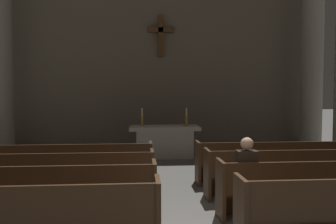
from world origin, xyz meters
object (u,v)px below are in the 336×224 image
pew_left_row_1 (2,221)px  altar (164,141)px  pew_left_row_4 (64,165)px  lone_worshipper (245,176)px  column_right_fourth (312,56)px  candlestick_left (142,120)px  pew_left_row_3 (51,177)px  candlestick_right (186,120)px  pew_right_row_4 (279,161)px  pew_left_row_2 (32,195)px  pew_right_row_3 (302,172)px  column_left_fourth (1,53)px  pew_right_row_2 (333,188)px

pew_left_row_1 → altar: altar is taller
pew_left_row_4 → lone_worshipper: bearing=-32.4°
altar → pew_left_row_1: bearing=-110.4°
column_right_fourth → candlestick_left: size_ratio=12.34×
pew_left_row_3 → pew_left_row_4: bearing=90.0°
altar → pew_left_row_4: bearing=-126.6°
altar → lone_worshipper: lone_worshipper is taller
candlestick_left → candlestick_right: bearing=0.0°
pew_right_row_4 → candlestick_left: 4.50m
pew_left_row_2 → pew_left_row_4: size_ratio=1.00×
pew_right_row_3 → column_right_fourth: 6.86m
pew_right_row_3 → pew_left_row_1: bearing=-155.9°
pew_right_row_4 → pew_right_row_3: bearing=-90.0°
pew_left_row_2 → pew_left_row_3: size_ratio=1.00×
pew_left_row_1 → candlestick_left: candlestick_left is taller
pew_left_row_1 → pew_left_row_2: same height
pew_left_row_4 → column_right_fourth: column_right_fourth is taller
pew_left_row_1 → column_left_fourth: bearing=111.8°
altar → candlestick_left: 0.96m
pew_right_row_2 → candlestick_left: size_ratio=6.70×
candlestick_left → candlestick_right: size_ratio=1.00×
pew_left_row_2 → altar: bearing=66.0°
candlestick_left → lone_worshipper: bearing=-72.9°
pew_left_row_3 → pew_right_row_4: bearing=12.6°
pew_left_row_1 → column_left_fourth: size_ratio=0.54×
pew_right_row_3 → pew_right_row_4: bearing=90.0°
pew_right_row_3 → column_right_fourth: column_right_fourth is taller
pew_left_row_1 → pew_right_row_4: 5.74m
altar → lone_worshipper: bearing=-80.1°
pew_left_row_1 → pew_right_row_2: size_ratio=1.00×
pew_right_row_4 → altar: (-2.38, 3.21, 0.06)m
pew_left_row_1 → pew_right_row_3: size_ratio=1.00×
column_right_fourth → altar: bearing=-167.9°
pew_right_row_3 → pew_left_row_4: bearing=167.4°
pew_left_row_2 → pew_right_row_3: 4.88m
pew_left_row_3 → pew_right_row_3: size_ratio=1.00×
pew_left_row_1 → pew_left_row_2: size_ratio=1.00×
pew_left_row_3 → candlestick_right: (3.08, 4.27, 0.71)m
pew_left_row_3 → altar: bearing=60.9°
pew_left_row_1 → pew_right_row_4: (4.76, 3.20, 0.00)m
pew_right_row_4 → column_left_fourth: (-7.78, 4.36, 2.91)m
pew_right_row_3 → candlestick_right: size_ratio=6.70×
pew_right_row_3 → altar: altar is taller
pew_left_row_3 → candlestick_right: 5.32m
column_left_fourth → pew_right_row_2: bearing=-39.8°
pew_left_row_1 → pew_right_row_4: size_ratio=1.00×
pew_left_row_3 → altar: size_ratio=1.71×
column_left_fourth → altar: size_ratio=3.16×
pew_left_row_4 → pew_right_row_3: size_ratio=1.00×
pew_left_row_1 → pew_left_row_2: 1.07m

